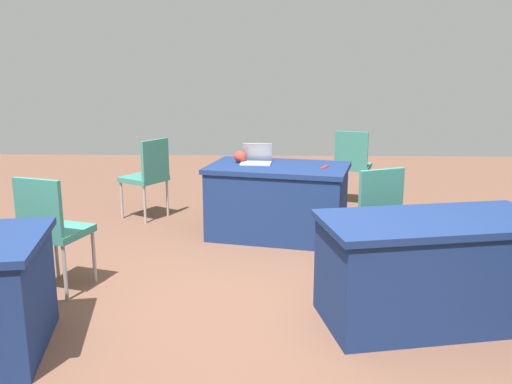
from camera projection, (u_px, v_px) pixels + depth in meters
The scene contains 10 objects.
ground_plane at pixel (239, 317), 4.12m from camera, with size 14.40×14.40×0.00m, color brown.
table_foreground at pixel (278, 201), 5.96m from camera, with size 1.61×1.18×0.77m.
table_mid_left at pixel (432, 270), 3.99m from camera, with size 1.72×1.09×0.77m.
chair_near_front at pixel (372, 213), 4.83m from camera, with size 0.58×0.58×0.96m.
chair_tucked_left at pixel (148, 173), 6.59m from camera, with size 0.61×0.61×0.95m.
chair_tucked_right at pixel (352, 162), 7.26m from camera, with size 0.55×0.55×0.97m.
chair_by_pillar at pixel (51, 226), 4.45m from camera, with size 0.55×0.55×0.97m.
laptop_silver at pixel (256, 160), 5.99m from camera, with size 0.34×0.32×0.21m.
yarn_ball at pixel (240, 157), 6.02m from camera, with size 0.13×0.13×0.13m, color #B2382D.
scissors_red at pixel (325, 167), 5.77m from camera, with size 0.18×0.04×0.01m, color red.
Camera 1 is at (-0.23, 3.80, 1.84)m, focal length 39.31 mm.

